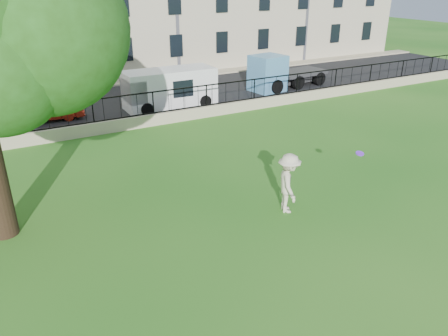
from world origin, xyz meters
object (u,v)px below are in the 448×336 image
frisbee (360,153)px  white_van (170,88)px  man (288,183)px  red_sedan (44,109)px  blue_truck (287,70)px

frisbee → white_van: (-1.03, 13.68, -0.63)m
man → red_sedan: size_ratio=0.51×
red_sedan → white_van: bearing=-91.4°
frisbee → red_sedan: 16.40m
white_van → red_sedan: bearing=174.5°
red_sedan → blue_truck: 15.54m
red_sedan → blue_truck: bearing=-85.3°
man → blue_truck: bearing=-12.7°
man → frisbee: bearing=-78.4°
red_sedan → blue_truck: size_ratio=0.70×
frisbee → white_van: size_ratio=0.05×
white_van → man: bearing=-95.5°
frisbee → blue_truck: blue_truck is taller
white_van → blue_truck: size_ratio=0.94×
man → frisbee: (2.42, -0.52, 0.73)m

